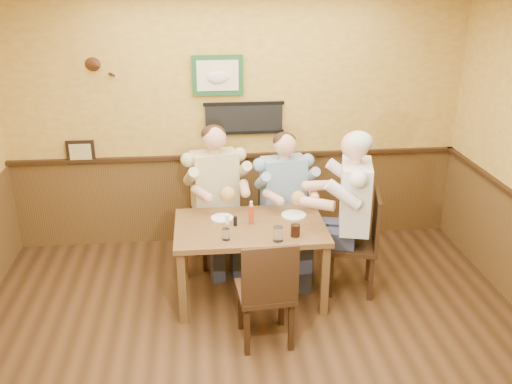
% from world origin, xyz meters
% --- Properties ---
extents(room, '(5.02, 5.03, 2.81)m').
position_xyz_m(room, '(0.13, 0.17, 1.69)').
color(room, '#321F0F').
rests_on(room, ground).
extents(dining_table, '(1.40, 0.90, 0.75)m').
position_xyz_m(dining_table, '(0.03, 1.21, 0.66)').
color(dining_table, brown).
rests_on(dining_table, ground).
extents(chair_back_left, '(0.53, 0.53, 0.96)m').
position_xyz_m(chair_back_left, '(-0.28, 1.94, 0.48)').
color(chair_back_left, '#311E0F').
rests_on(chair_back_left, ground).
extents(chair_back_right, '(0.49, 0.49, 0.91)m').
position_xyz_m(chair_back_right, '(0.43, 1.87, 0.45)').
color(chair_back_right, '#311E0F').
rests_on(chair_back_right, ground).
extents(chair_right_end, '(0.56, 0.56, 1.02)m').
position_xyz_m(chair_right_end, '(1.02, 1.24, 0.51)').
color(chair_right_end, '#311E0F').
rests_on(chair_right_end, ground).
extents(chair_near_side, '(0.49, 0.49, 0.99)m').
position_xyz_m(chair_near_side, '(0.08, 0.49, 0.49)').
color(chair_near_side, '#311E0F').
rests_on(chair_near_side, ground).
extents(diner_tan_shirt, '(0.76, 0.76, 1.36)m').
position_xyz_m(diner_tan_shirt, '(-0.28, 1.94, 0.68)').
color(diner_tan_shirt, beige).
rests_on(diner_tan_shirt, ground).
extents(diner_blue_polo, '(0.70, 0.70, 1.30)m').
position_xyz_m(diner_blue_polo, '(0.43, 1.87, 0.65)').
color(diner_blue_polo, '#7998B6').
rests_on(diner_blue_polo, ground).
extents(diner_white_elder, '(0.80, 0.80, 1.45)m').
position_xyz_m(diner_white_elder, '(1.02, 1.24, 0.73)').
color(diner_white_elder, silver).
rests_on(diner_white_elder, ground).
extents(water_glass_left, '(0.09, 0.09, 0.10)m').
position_xyz_m(water_glass_left, '(-0.21, 0.94, 0.80)').
color(water_glass_left, silver).
rests_on(water_glass_left, dining_table).
extents(water_glass_mid, '(0.10, 0.10, 0.13)m').
position_xyz_m(water_glass_mid, '(0.24, 0.86, 0.82)').
color(water_glass_mid, white).
rests_on(water_glass_mid, dining_table).
extents(cola_tumbler, '(0.10, 0.10, 0.11)m').
position_xyz_m(cola_tumbler, '(0.41, 0.94, 0.81)').
color(cola_tumbler, black).
rests_on(cola_tumbler, dining_table).
extents(hot_sauce_bottle, '(0.06, 0.06, 0.20)m').
position_xyz_m(hot_sauce_bottle, '(0.04, 1.25, 0.85)').
color(hot_sauce_bottle, '#B13612').
rests_on(hot_sauce_bottle, dining_table).
extents(salt_shaker, '(0.04, 0.04, 0.09)m').
position_xyz_m(salt_shaker, '(-0.18, 1.26, 0.80)').
color(salt_shaker, white).
rests_on(salt_shaker, dining_table).
extents(pepper_shaker, '(0.04, 0.04, 0.09)m').
position_xyz_m(pepper_shaker, '(-0.11, 1.22, 0.79)').
color(pepper_shaker, black).
rests_on(pepper_shaker, dining_table).
extents(plate_far_left, '(0.25, 0.25, 0.01)m').
position_xyz_m(plate_far_left, '(-0.23, 1.39, 0.76)').
color(plate_far_left, white).
rests_on(plate_far_left, dining_table).
extents(plate_far_right, '(0.31, 0.31, 0.02)m').
position_xyz_m(plate_far_right, '(0.46, 1.38, 0.76)').
color(plate_far_right, white).
rests_on(plate_far_right, dining_table).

